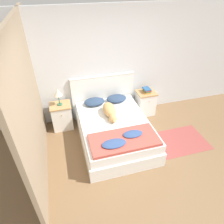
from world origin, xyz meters
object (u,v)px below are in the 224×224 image
(pillow_right, at_px, (116,98))
(book_stack, at_px, (147,90))
(nightstand_left, at_px, (62,116))
(nightstand_right, at_px, (145,103))
(pillow_left, at_px, (94,102))
(bed, at_px, (114,131))
(dog, at_px, (110,111))
(table_lamp, at_px, (58,93))

(pillow_right, relative_size, book_stack, 2.06)
(nightstand_left, height_order, book_stack, book_stack)
(nightstand_right, relative_size, pillow_left, 1.31)
(bed, distance_m, book_stack, 1.36)
(pillow_left, distance_m, book_stack, 1.31)
(pillow_left, relative_size, book_stack, 2.06)
(pillow_left, bearing_deg, dog, -65.04)
(nightstand_right, distance_m, pillow_left, 1.33)
(nightstand_right, xyz_separation_m, book_stack, (0.00, 0.00, 0.36))
(bed, height_order, pillow_left, pillow_left)
(nightstand_right, bearing_deg, table_lamp, 179.96)
(pillow_left, bearing_deg, nightstand_left, 178.60)
(dog, bearing_deg, pillow_right, 59.16)
(nightstand_right, relative_size, dog, 0.86)
(book_stack, bearing_deg, pillow_left, -179.03)
(pillow_right, height_order, table_lamp, table_lamp)
(pillow_left, bearing_deg, pillow_right, 0.00)
(bed, bearing_deg, pillow_left, 109.69)
(table_lamp, bearing_deg, nightstand_left, -90.00)
(nightstand_left, relative_size, nightstand_right, 1.00)
(nightstand_left, distance_m, pillow_left, 0.82)
(nightstand_right, bearing_deg, nightstand_left, 180.00)
(nightstand_right, xyz_separation_m, pillow_left, (-1.30, -0.02, 0.27))
(pillow_left, height_order, book_stack, book_stack)
(pillow_left, bearing_deg, bed, -70.31)
(bed, bearing_deg, book_stack, 36.41)
(nightstand_right, relative_size, book_stack, 2.69)
(pillow_left, relative_size, dog, 0.66)
(pillow_right, distance_m, table_lamp, 1.34)
(bed, distance_m, pillow_right, 0.85)
(dog, bearing_deg, nightstand_right, 25.92)
(table_lamp, bearing_deg, bed, -36.40)
(dog, bearing_deg, pillow_left, 114.96)
(pillow_left, relative_size, pillow_right, 1.00)
(pillow_right, relative_size, dog, 0.66)
(bed, height_order, dog, dog)
(nightstand_right, height_order, dog, dog)
(nightstand_left, distance_m, dog, 1.17)
(nightstand_left, bearing_deg, dog, -27.39)
(pillow_left, xyz_separation_m, table_lamp, (-0.77, 0.02, 0.33))
(nightstand_right, height_order, book_stack, book_stack)
(bed, relative_size, dog, 2.66)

